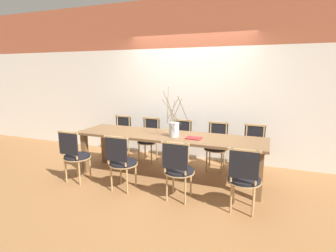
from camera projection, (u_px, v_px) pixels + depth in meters
ground_plane at (168, 178)px, 4.47m from camera, size 16.00×16.00×0.00m
wall_rear at (190, 81)px, 5.28m from camera, size 12.00×0.06×3.20m
dining_table at (168, 140)px, 4.34m from camera, size 3.15×0.80×0.75m
chair_near_leftend at (75, 154)px, 4.21m from camera, size 0.44×0.44×0.87m
chair_near_left at (122, 161)px, 3.91m from camera, size 0.44×0.44×0.87m
chair_near_center at (178, 168)px, 3.59m from camera, size 0.44×0.44×0.87m
chair_near_right at (244, 177)px, 3.28m from camera, size 0.44×0.44×0.87m
chair_far_leftend at (121, 135)px, 5.48m from camera, size 0.44×0.44×0.87m
chair_far_left at (149, 138)px, 5.25m from camera, size 0.44×0.44×0.87m
chair_far_center at (180, 141)px, 5.01m from camera, size 0.44×0.44×0.87m
chair_far_right at (216, 145)px, 4.77m from camera, size 0.44×0.44×0.87m
chair_far_rightend at (254, 148)px, 4.54m from camera, size 0.44×0.44×0.87m
vase_centerpiece at (174, 129)px, 4.17m from camera, size 0.36×0.35×0.79m
book_stack at (194, 138)px, 4.07m from camera, size 0.25×0.19×0.02m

